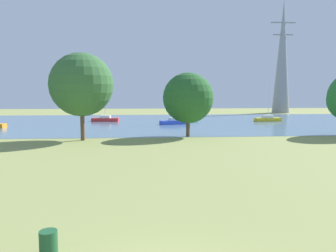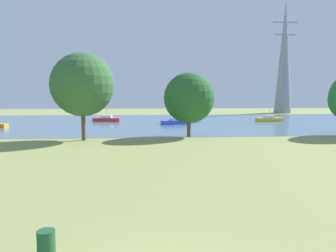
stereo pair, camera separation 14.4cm
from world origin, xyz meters
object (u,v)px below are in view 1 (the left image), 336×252
object	(u,v)px
sailboat_red	(105,119)
tree_mid_shore	(81,85)
electricity_pylon	(282,57)
sailboat_yellow	(268,119)
sailboat_blue	(175,121)
tree_east_far	(188,98)
sailboat_green	(185,118)
litter_bin	(48,243)

from	to	relation	value
sailboat_red	tree_mid_shore	bearing A→B (deg)	-89.37
electricity_pylon	sailboat_yellow	bearing A→B (deg)	-117.44
sailboat_blue	electricity_pylon	xyz separation A→B (m)	(30.38, 29.53, 13.80)
tree_mid_shore	tree_east_far	bearing A→B (deg)	10.80
sailboat_green	litter_bin	bearing A→B (deg)	-102.03
sailboat_green	electricity_pylon	world-z (taller)	electricity_pylon
sailboat_yellow	electricity_pylon	world-z (taller)	electricity_pylon
sailboat_red	tree_mid_shore	world-z (taller)	tree_mid_shore
sailboat_yellow	sailboat_green	bearing A→B (deg)	167.78
sailboat_blue	electricity_pylon	bearing A→B (deg)	44.19
sailboat_yellow	sailboat_blue	world-z (taller)	sailboat_yellow
tree_mid_shore	tree_east_far	size ratio (longest dim) A/B	1.25
sailboat_yellow	sailboat_blue	xyz separation A→B (m)	(-17.41, -4.54, -0.00)
sailboat_green	electricity_pylon	size ratio (longest dim) A/B	0.19
sailboat_blue	sailboat_red	distance (m)	13.47
sailboat_yellow	tree_east_far	world-z (taller)	tree_east_far
sailboat_blue	tree_mid_shore	size ratio (longest dim) A/B	0.76
sailboat_blue	electricity_pylon	distance (m)	44.55
litter_bin	electricity_pylon	size ratio (longest dim) A/B	0.03
sailboat_yellow	tree_mid_shore	bearing A→B (deg)	-142.45
litter_bin	sailboat_blue	size ratio (longest dim) A/B	0.11
tree_east_far	electricity_pylon	xyz separation A→B (m)	(30.32, 45.07, 9.77)
sailboat_yellow	electricity_pylon	bearing A→B (deg)	62.56
sailboat_green	sailboat_blue	size ratio (longest dim) A/B	0.77
sailboat_blue	tree_mid_shore	world-z (taller)	tree_mid_shore
litter_bin	tree_east_far	distance (m)	29.46
tree_mid_shore	tree_east_far	world-z (taller)	tree_mid_shore
sailboat_green	sailboat_red	world-z (taller)	sailboat_red
sailboat_blue	litter_bin	bearing A→B (deg)	-100.59
sailboat_green	sailboat_red	xyz separation A→B (m)	(-14.68, -1.39, 0.02)
sailboat_yellow	tree_mid_shore	distance (m)	37.03
sailboat_green	electricity_pylon	distance (m)	37.79
electricity_pylon	sailboat_blue	bearing A→B (deg)	-135.81
litter_bin	sailboat_yellow	xyz separation A→B (m)	(25.55, 48.09, 0.07)
sailboat_red	tree_mid_shore	size ratio (longest dim) A/B	0.80
sailboat_blue	tree_east_far	xyz separation A→B (m)	(0.06, -15.55, 4.03)
litter_bin	electricity_pylon	world-z (taller)	electricity_pylon
sailboat_yellow	sailboat_red	distance (m)	29.36
sailboat_red	electricity_pylon	bearing A→B (deg)	28.77
tree_mid_shore	electricity_pylon	world-z (taller)	electricity_pylon
litter_bin	electricity_pylon	distance (m)	83.75
tree_mid_shore	sailboat_yellow	bearing A→B (deg)	37.55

